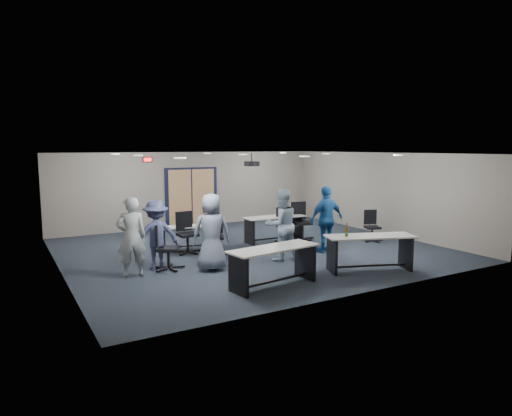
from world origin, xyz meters
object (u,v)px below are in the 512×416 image
table_front_right (369,246)px  person_lightblue (282,225)px  chair_back_a (188,233)px  chair_back_c (287,225)px  chair_loose_left (168,247)px  person_navy (327,219)px  chair_back_d (302,221)px  table_back_right (274,224)px  table_back_left (189,233)px  chair_loose_right (372,226)px  chair_back_b (215,236)px  person_plaid (212,232)px  person_gray (131,237)px  table_front_left (274,260)px  person_back (156,235)px

table_front_right → person_lightblue: person_lightblue is taller
chair_back_a → chair_back_c: (3.16, -0.12, -0.03)m
table_front_right → chair_loose_left: 4.72m
person_navy → chair_back_d: bearing=-102.7°
table_back_right → chair_back_a: 2.88m
chair_back_c → table_back_right: bearing=124.0°
chair_loose_left → table_back_left: bearing=-7.1°
chair_loose_right → table_back_right: bearing=172.2°
chair_back_b → chair_loose_right: chair_back_b is taller
chair_back_b → chair_loose_left: bearing=-130.5°
table_back_right → chair_back_d: 0.89m
table_back_right → person_navy: bearing=-73.1°
person_navy → person_plaid: bearing=2.1°
person_gray → chair_loose_left: bearing=-161.2°
chair_loose_right → chair_back_b: bearing=-166.8°
table_back_left → chair_back_c: chair_back_c is taller
table_front_right → person_gray: size_ratio=1.20×
table_front_left → person_back: 3.04m
person_lightblue → person_back: person_lightblue is taller
table_back_right → chair_loose_left: (-3.89, -1.49, 0.01)m
table_back_right → person_gray: bearing=-159.0°
table_back_right → person_gray: 5.08m
chair_loose_left → table_front_left: bearing=-120.4°
table_front_left → person_lightblue: person_lightblue is taller
chair_loose_left → chair_loose_right: chair_loose_left is taller
chair_back_a → person_gray: bearing=-142.8°
table_back_left → chair_back_b: chair_back_b is taller
table_front_left → person_lightblue: (1.35, 1.79, 0.35)m
chair_back_a → chair_back_b: size_ratio=1.05×
person_back → chair_loose_left: bearing=149.1°
chair_back_a → chair_back_c: chair_back_a is taller
table_back_right → chair_back_b: (-2.34, -0.74, 0.00)m
table_front_right → person_gray: bearing=175.8°
table_front_right → person_navy: size_ratio=1.19×
chair_back_b → person_plaid: (-0.68, -1.32, 0.38)m
table_back_left → person_navy: bearing=-24.8°
table_front_right → chair_loose_right: bearing=64.9°
chair_back_c → chair_loose_right: (2.33, -1.22, -0.05)m
chair_back_b → table_back_right: bearing=40.9°
chair_back_d → person_plaid: person_plaid is taller
chair_back_c → chair_back_d: bearing=-8.5°
table_front_right → person_back: person_back is taller
chair_back_d → table_front_left: bearing=-122.5°
chair_loose_left → person_gray: person_gray is taller
table_back_left → person_lightblue: size_ratio=0.94×
table_back_left → table_back_right: (2.65, -0.30, 0.07)m
chair_back_d → person_plaid: bearing=-145.0°
table_back_right → person_navy: (0.51, -1.88, 0.38)m
table_back_right → chair_back_c: size_ratio=1.83×
table_back_left → chair_back_a: chair_back_a is taller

